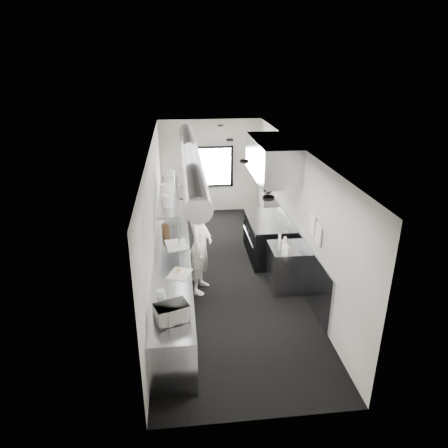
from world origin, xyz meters
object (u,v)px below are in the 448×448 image
object	(u,v)px
exhaust_hood	(272,159)
bottle_station	(285,267)
line_cook	(200,246)
squeeze_bottle_c	(284,245)
small_plate	(179,272)
plate_stack_a	(167,201)
cutting_board	(177,245)
plate_stack_d	(170,177)
range	(266,238)
deli_tub_a	(161,310)
squeeze_bottle_d	(285,241)
knife_block	(166,230)
pass_shelf	(169,195)
squeeze_bottle_b	(286,248)
prep_counter	(173,268)
far_work_table	(173,207)
deli_tub_b	(161,293)
squeeze_bottle_a	(288,250)
plate_stack_b	(167,192)
microwave	(171,313)
plate_stack_c	(169,185)
squeeze_bottle_e	(280,238)

from	to	relation	value
exhaust_hood	bottle_station	size ratio (longest dim) A/B	2.44
line_cook	squeeze_bottle_c	bearing A→B (deg)	-76.53
small_plate	plate_stack_a	xyz separation A→B (m)	(-0.19, 1.65, 0.79)
cutting_board	plate_stack_a	xyz separation A→B (m)	(-0.15, 0.50, 0.79)
bottle_station	line_cook	distance (m)	1.83
cutting_board	plate_stack_d	bearing A→B (deg)	93.19
range	deli_tub_a	world-z (taller)	deli_tub_a
squeeze_bottle_c	squeeze_bottle_d	size ratio (longest dim) A/B	0.96
knife_block	plate_stack_a	bearing A→B (deg)	-35.25
pass_shelf	squeeze_bottle_b	bearing A→B (deg)	-39.59
prep_counter	far_work_table	distance (m)	3.70
deli_tub_b	squeeze_bottle_a	distance (m)	2.70
far_work_table	plate_stack_b	size ratio (longest dim) A/B	3.53
squeeze_bottle_c	squeeze_bottle_b	bearing A→B (deg)	-86.99
bottle_station	line_cook	size ratio (longest dim) A/B	0.45
prep_counter	microwave	world-z (taller)	microwave
microwave	squeeze_bottle_b	bearing A→B (deg)	21.88
small_plate	plate_stack_c	xyz separation A→B (m)	(-0.16, 2.62, 0.84)
exhaust_hood	line_cook	world-z (taller)	exhaust_hood
squeeze_bottle_d	prep_counter	bearing A→B (deg)	177.61
plate_stack_b	squeeze_bottle_d	size ratio (longest dim) A/B	1.87
small_plate	knife_block	size ratio (longest dim) A/B	0.71
pass_shelf	line_cook	world-z (taller)	line_cook
squeeze_bottle_a	squeeze_bottle_c	xyz separation A→B (m)	(-0.01, 0.28, -0.00)
cutting_board	squeeze_bottle_a	world-z (taller)	squeeze_bottle_a
prep_counter	range	size ratio (longest dim) A/B	3.75
microwave	prep_counter	bearing A→B (deg)	69.76
squeeze_bottle_b	squeeze_bottle_c	distance (m)	0.14
cutting_board	squeeze_bottle_e	distance (m)	2.14
deli_tub_b	prep_counter	bearing A→B (deg)	84.43
prep_counter	plate_stack_d	size ratio (longest dim) A/B	16.40
microwave	plate_stack_a	size ratio (longest dim) A/B	1.76
plate_stack_c	squeeze_bottle_c	world-z (taller)	plate_stack_c
squeeze_bottle_e	squeeze_bottle_c	bearing A→B (deg)	-89.67
squeeze_bottle_b	squeeze_bottle_d	xyz separation A→B (m)	(0.05, 0.29, 0.01)
prep_counter	deli_tub_b	world-z (taller)	deli_tub_b
bottle_station	squeeze_bottle_c	world-z (taller)	squeeze_bottle_c
range	plate_stack_a	size ratio (longest dim) A/B	6.35
pass_shelf	plate_stack_d	xyz separation A→B (m)	(0.02, 0.71, 0.22)
knife_block	squeeze_bottle_a	distance (m)	2.65
microwave	plate_stack_a	xyz separation A→B (m)	(-0.07, 3.06, 0.66)
plate_stack_d	deli_tub_a	bearing A→B (deg)	-91.69
plate_stack_d	bottle_station	bearing A→B (deg)	-46.03
knife_block	squeeze_bottle_c	distance (m)	2.53
prep_counter	plate_stack_d	xyz separation A→B (m)	(-0.02, 2.21, 1.30)
squeeze_bottle_a	squeeze_bottle_b	world-z (taller)	squeeze_bottle_a
plate_stack_a	plate_stack_d	bearing A→B (deg)	88.69
cutting_board	plate_stack_b	size ratio (longest dim) A/B	1.63
exhaust_hood	small_plate	size ratio (longest dim) A/B	12.81
plate_stack_a	knife_block	bearing A→B (deg)	167.13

